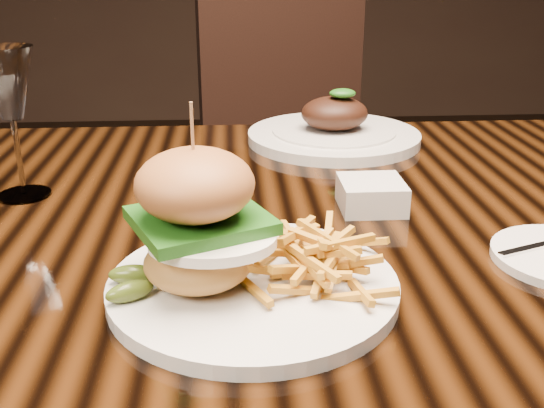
{
  "coord_description": "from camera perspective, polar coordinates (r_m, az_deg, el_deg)",
  "views": [
    {
      "loc": [
        -0.07,
        -0.76,
        1.06
      ],
      "look_at": [
        -0.03,
        -0.12,
        0.81
      ],
      "focal_mm": 42.0,
      "sensor_mm": 36.0,
      "label": 1
    }
  ],
  "objects": [
    {
      "name": "far_dish",
      "position": [
        1.14,
        5.57,
        6.49
      ],
      "size": [
        0.3,
        0.3,
        0.1
      ],
      "rotation": [
        0.0,
        0.0,
        0.06
      ],
      "color": "silver",
      "rests_on": "dining_table"
    },
    {
      "name": "wine_glass",
      "position": [
        0.91,
        -22.57,
        9.55
      ],
      "size": [
        0.08,
        0.08,
        0.2
      ],
      "color": "white",
      "rests_on": "dining_table"
    },
    {
      "name": "chair_far",
      "position": [
        1.74,
        1.94,
        4.09
      ],
      "size": [
        0.55,
        0.55,
        0.95
      ],
      "rotation": [
        0.0,
        0.0,
        0.21
      ],
      "color": "black",
      "rests_on": "ground"
    },
    {
      "name": "burger_plate",
      "position": [
        0.61,
        -2.75,
        -4.07
      ],
      "size": [
        0.29,
        0.29,
        0.19
      ],
      "rotation": [
        0.0,
        0.0,
        0.21
      ],
      "color": "silver",
      "rests_on": "dining_table"
    },
    {
      "name": "dining_table",
      "position": [
        0.86,
        1.42,
        -5.38
      ],
      "size": [
        1.6,
        0.9,
        0.75
      ],
      "color": "black",
      "rests_on": "ground"
    },
    {
      "name": "ramekin",
      "position": [
        0.84,
        8.9,
        0.83
      ],
      "size": [
        0.1,
        0.1,
        0.04
      ],
      "primitive_type": "cube",
      "rotation": [
        0.0,
        0.0,
        0.33
      ],
      "color": "silver",
      "rests_on": "dining_table"
    }
  ]
}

